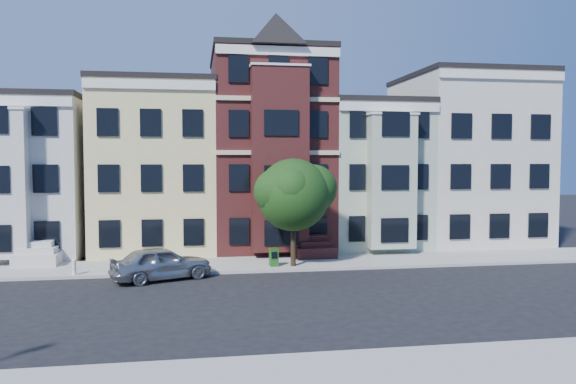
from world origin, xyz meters
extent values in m
plane|color=black|center=(0.00, 0.00, 0.00)|extent=(120.00, 120.00, 0.00)
cube|color=#9E9B93|center=(0.00, 8.00, 0.07)|extent=(60.00, 4.00, 0.15)
cube|color=#9E9B93|center=(0.00, -8.00, 0.07)|extent=(60.00, 4.00, 0.15)
cube|color=beige|center=(-15.00, 14.50, 4.50)|extent=(8.00, 9.00, 9.00)
cube|color=beige|center=(-7.00, 14.50, 5.00)|extent=(7.00, 9.00, 10.00)
cube|color=#3C1615|center=(0.00, 14.50, 6.00)|extent=(7.00, 9.00, 12.00)
cube|color=#A4B39B|center=(6.50, 14.50, 4.50)|extent=(6.00, 9.00, 9.00)
cube|color=beige|center=(13.50, 14.50, 5.50)|extent=(8.00, 9.00, 11.00)
imported|color=#A1A5AA|center=(-6.23, 5.20, 0.79)|extent=(4.98, 3.44, 1.57)
cube|color=#21601C|center=(-0.71, 6.89, 0.62)|extent=(0.46, 0.42, 0.93)
cylinder|color=silver|center=(-10.34, 6.30, 0.45)|extent=(0.27, 0.27, 0.60)
camera|label=1|loc=(-4.57, -21.29, 5.60)|focal=35.00mm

